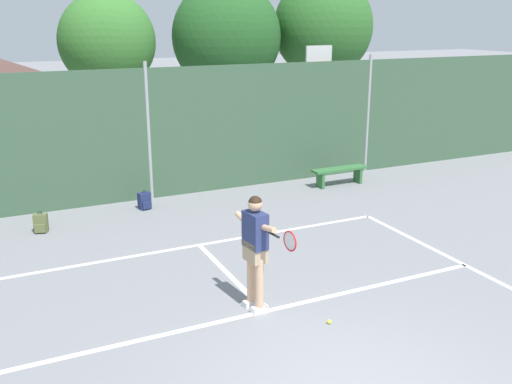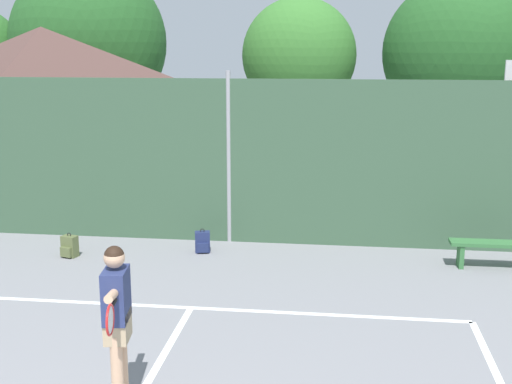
{
  "view_description": "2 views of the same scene",
  "coord_description": "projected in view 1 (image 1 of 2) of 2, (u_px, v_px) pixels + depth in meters",
  "views": [
    {
      "loc": [
        -3.58,
        -4.78,
        4.38
      ],
      "look_at": [
        0.85,
        4.63,
        1.24
      ],
      "focal_mm": 40.71,
      "sensor_mm": 36.0,
      "label": 1
    },
    {
      "loc": [
        2.17,
        -3.67,
        3.88
      ],
      "look_at": [
        0.85,
        6.55,
        1.58
      ],
      "focal_mm": 46.68,
      "sensor_mm": 36.0,
      "label": 2
    }
  ],
  "objects": [
    {
      "name": "chainlink_fence",
      "position": [
        149.0,
        135.0,
        14.2
      ],
      "size": [
        26.09,
        0.09,
        3.38
      ],
      "color": "#38563D",
      "rests_on": "ground"
    },
    {
      "name": "basketball_hoop",
      "position": [
        317.0,
        86.0,
        18.18
      ],
      "size": [
        0.9,
        0.67,
        3.55
      ],
      "color": "#284CB2",
      "rests_on": "ground"
    },
    {
      "name": "tennis_ball",
      "position": [
        329.0,
        322.0,
        8.64
      ],
      "size": [
        0.07,
        0.07,
        0.07
      ],
      "primitive_type": "sphere",
      "color": "#CCE033",
      "rests_on": "ground"
    },
    {
      "name": "treeline_backdrop",
      "position": [
        100.0,
        35.0,
        21.0
      ],
      "size": [
        23.75,
        4.5,
        6.43
      ],
      "color": "brown",
      "rests_on": "ground"
    },
    {
      "name": "courtside_bench",
      "position": [
        340.0,
        172.0,
        15.69
      ],
      "size": [
        1.6,
        0.36,
        0.48
      ],
      "color": "#336B38",
      "rests_on": "ground"
    },
    {
      "name": "court_markings",
      "position": [
        328.0,
        374.0,
        7.43
      ],
      "size": [
        8.3,
        11.1,
        0.01
      ],
      "color": "white",
      "rests_on": "ground"
    },
    {
      "name": "backpack_navy",
      "position": [
        145.0,
        201.0,
        13.77
      ],
      "size": [
        0.31,
        0.29,
        0.46
      ],
      "color": "navy",
      "rests_on": "ground"
    },
    {
      "name": "tennis_player",
      "position": [
        256.0,
        243.0,
        8.76
      ],
      "size": [
        0.38,
        1.42,
        1.85
      ],
      "color": "silver",
      "rests_on": "ground"
    },
    {
      "name": "backpack_olive",
      "position": [
        41.0,
        224.0,
        12.28
      ],
      "size": [
        0.32,
        0.3,
        0.46
      ],
      "color": "#566038",
      "rests_on": "ground"
    }
  ]
}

